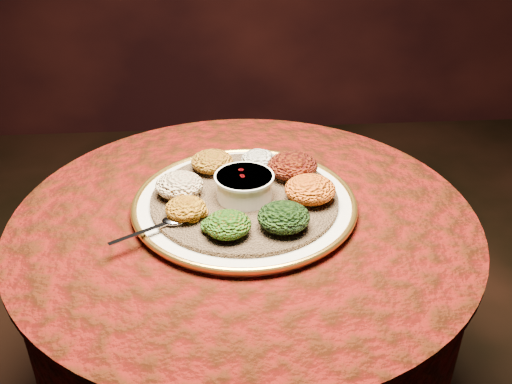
{
  "coord_description": "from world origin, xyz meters",
  "views": [
    {
      "loc": [
        -0.05,
        -0.98,
        1.39
      ],
      "look_at": [
        0.03,
        0.04,
        0.76
      ],
      "focal_mm": 40.0,
      "sensor_mm": 36.0,
      "label": 1
    }
  ],
  "objects": [
    {
      "name": "portion_mixveg",
      "position": [
        -0.04,
        -0.11,
        0.78
      ],
      "size": [
        0.09,
        0.08,
        0.04
      ],
      "primitive_type": "ellipsoid",
      "color": "#973009",
      "rests_on": "injera"
    },
    {
      "name": "portion_tikil",
      "position": [
        0.14,
        0.0,
        0.79
      ],
      "size": [
        0.11,
        0.1,
        0.05
      ],
      "primitive_type": "ellipsoid",
      "color": "#A6780D",
      "rests_on": "injera"
    },
    {
      "name": "portion_gomen",
      "position": [
        0.07,
        -0.09,
        0.79
      ],
      "size": [
        0.1,
        0.1,
        0.05
      ],
      "primitive_type": "ellipsoid",
      "color": "black",
      "rests_on": "injera"
    },
    {
      "name": "portion_timatim",
      "position": [
        -0.13,
        0.04,
        0.79
      ],
      "size": [
        0.1,
        0.09,
        0.05
      ],
      "primitive_type": "ellipsoid",
      "color": "maroon",
      "rests_on": "injera"
    },
    {
      "name": "platter",
      "position": [
        0.0,
        0.02,
        0.75
      ],
      "size": [
        0.47,
        0.47,
        0.02
      ],
      "rotation": [
        0.0,
        0.0,
        0.03
      ],
      "color": "beige",
      "rests_on": "table"
    },
    {
      "name": "portion_shiro",
      "position": [
        -0.06,
        0.14,
        0.78
      ],
      "size": [
        0.09,
        0.09,
        0.05
      ],
      "primitive_type": "ellipsoid",
      "color": "#894710",
      "rests_on": "injera"
    },
    {
      "name": "stew_bowl",
      "position": [
        0.0,
        0.02,
        0.79
      ],
      "size": [
        0.12,
        0.12,
        0.05
      ],
      "color": "silver",
      "rests_on": "injera"
    },
    {
      "name": "table",
      "position": [
        0.0,
        0.0,
        0.55
      ],
      "size": [
        0.96,
        0.96,
        0.73
      ],
      "color": "black",
      "rests_on": "ground"
    },
    {
      "name": "portion_kik",
      "position": [
        -0.12,
        -0.04,
        0.78
      ],
      "size": [
        0.08,
        0.08,
        0.04
      ],
      "primitive_type": "ellipsoid",
      "color": "#A5680E",
      "rests_on": "injera"
    },
    {
      "name": "spoon",
      "position": [
        -0.15,
        -0.07,
        0.77
      ],
      "size": [
        0.14,
        0.09,
        0.01
      ],
      "rotation": [
        0.0,
        0.0,
        -2.6
      ],
      "color": "silver",
      "rests_on": "injera"
    },
    {
      "name": "injera",
      "position": [
        0.0,
        0.02,
        0.76
      ],
      "size": [
        0.47,
        0.47,
        0.01
      ],
      "primitive_type": "cylinder",
      "rotation": [
        0.0,
        0.0,
        0.22
      ],
      "color": "brown",
      "rests_on": "platter"
    },
    {
      "name": "portion_ayib",
      "position": [
        0.04,
        0.15,
        0.78
      ],
      "size": [
        0.08,
        0.07,
        0.04
      ],
      "primitive_type": "ellipsoid",
      "color": "beige",
      "rests_on": "injera"
    },
    {
      "name": "portion_kitfo",
      "position": [
        0.11,
        0.1,
        0.79
      ],
      "size": [
        0.11,
        0.1,
        0.05
      ],
      "primitive_type": "ellipsoid",
      "color": "black",
      "rests_on": "injera"
    }
  ]
}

